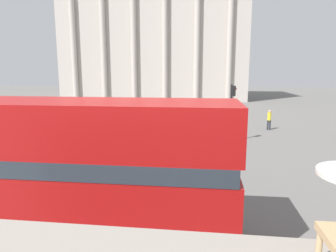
{
  "coord_description": "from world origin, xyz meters",
  "views": [
    {
      "loc": [
        0.19,
        -2.52,
        4.91
      ],
      "look_at": [
        -2.0,
        15.34,
        1.65
      ],
      "focal_mm": 32.0,
      "sensor_mm": 36.0,
      "label": 1
    }
  ],
  "objects": [
    {
      "name": "traffic_light_mid",
      "position": [
        2.08,
        18.47,
        2.65
      ],
      "size": [
        0.42,
        0.24,
        4.07
      ],
      "color": "black",
      "rests_on": "ground_plane"
    },
    {
      "name": "pedestrian_white",
      "position": [
        0.5,
        23.48,
        1.06
      ],
      "size": [
        0.32,
        0.32,
        1.82
      ],
      "rotation": [
        0.0,
        0.0,
        4.68
      ],
      "color": "#282B33",
      "rests_on": "ground_plane"
    },
    {
      "name": "double_decker_bus",
      "position": [
        -4.2,
        5.18,
        2.31
      ],
      "size": [
        10.63,
        2.68,
        4.14
      ],
      "rotation": [
        0.0,
        0.0,
        -0.09
      ],
      "color": "black",
      "rests_on": "ground_plane"
    },
    {
      "name": "plaza_building_left",
      "position": [
        -9.03,
        55.32,
        10.48
      ],
      "size": [
        33.05,
        16.5,
        20.95
      ],
      "color": "#BCB2A8",
      "rests_on": "ground_plane"
    },
    {
      "name": "pedestrian_yellow",
      "position": [
        5.72,
        23.63,
        0.99
      ],
      "size": [
        0.32,
        0.32,
        1.71
      ],
      "rotation": [
        0.0,
        0.0,
        5.54
      ],
      "color": "#282B33",
      "rests_on": "ground_plane"
    }
  ]
}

